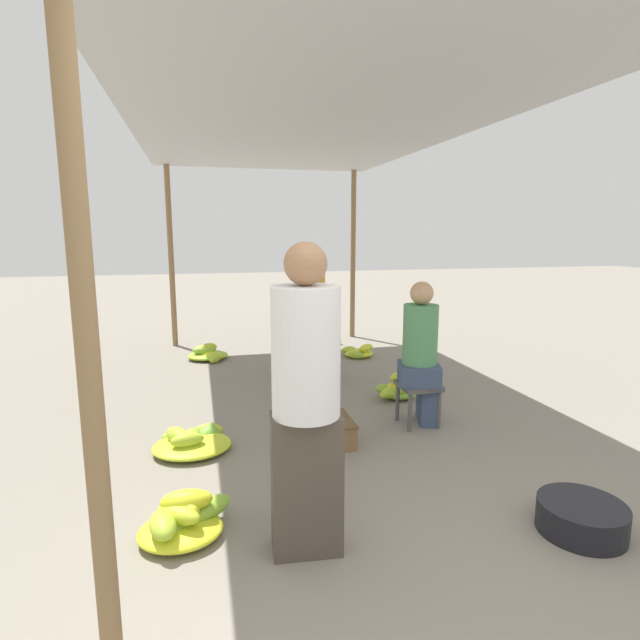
{
  "coord_description": "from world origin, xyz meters",
  "views": [
    {
      "loc": [
        -1.03,
        -1.47,
        1.69
      ],
      "look_at": [
        0.0,
        2.73,
        0.93
      ],
      "focal_mm": 28.0,
      "sensor_mm": 36.0,
      "label": 1
    }
  ],
  "objects_px": {
    "banana_pile_right_1": "(359,352)",
    "shopper_walking_mid": "(310,310)",
    "banana_pile_right_0": "(397,389)",
    "crate_near": "(325,431)",
    "stool": "(418,391)",
    "vendor_seated": "(421,352)",
    "banana_pile_right_2": "(321,340)",
    "banana_pile_left_1": "(193,441)",
    "basin_black": "(581,517)",
    "banana_pile_left_0": "(183,520)",
    "banana_pile_left_2": "(208,354)",
    "vendor_foreground": "(306,398)"
  },
  "relations": [
    {
      "from": "banana_pile_right_1",
      "to": "shopper_walking_mid",
      "type": "height_order",
      "value": "shopper_walking_mid"
    },
    {
      "from": "banana_pile_right_0",
      "to": "crate_near",
      "type": "xyz_separation_m",
      "value": [
        -1.01,
        -0.91,
        0.01
      ]
    },
    {
      "from": "stool",
      "to": "banana_pile_right_0",
      "type": "relative_size",
      "value": 0.82
    },
    {
      "from": "vendor_seated",
      "to": "banana_pile_right_2",
      "type": "bearing_deg",
      "value": 91.55
    },
    {
      "from": "banana_pile_left_1",
      "to": "basin_black",
      "type": "bearing_deg",
      "value": -37.49
    },
    {
      "from": "banana_pile_left_0",
      "to": "banana_pile_right_0",
      "type": "height_order",
      "value": "banana_pile_right_0"
    },
    {
      "from": "banana_pile_left_2",
      "to": "banana_pile_right_2",
      "type": "distance_m",
      "value": 1.76
    },
    {
      "from": "stool",
      "to": "banana_pile_left_1",
      "type": "bearing_deg",
      "value": -178.04
    },
    {
      "from": "stool",
      "to": "basin_black",
      "type": "height_order",
      "value": "stool"
    },
    {
      "from": "stool",
      "to": "vendor_seated",
      "type": "bearing_deg",
      "value": 15.69
    },
    {
      "from": "stool",
      "to": "banana_pile_left_0",
      "type": "height_order",
      "value": "stool"
    },
    {
      "from": "vendor_foreground",
      "to": "basin_black",
      "type": "relative_size",
      "value": 3.39
    },
    {
      "from": "basin_black",
      "to": "banana_pile_right_1",
      "type": "height_order",
      "value": "banana_pile_right_1"
    },
    {
      "from": "banana_pile_left_2",
      "to": "banana_pile_right_0",
      "type": "bearing_deg",
      "value": -48.26
    },
    {
      "from": "basin_black",
      "to": "banana_pile_right_1",
      "type": "xyz_separation_m",
      "value": [
        0.04,
        4.17,
        -0.02
      ]
    },
    {
      "from": "basin_black",
      "to": "banana_pile_left_2",
      "type": "relative_size",
      "value": 0.84
    },
    {
      "from": "banana_pile_right_1",
      "to": "banana_pile_right_2",
      "type": "xyz_separation_m",
      "value": [
        -0.33,
        0.83,
        0.01
      ]
    },
    {
      "from": "vendor_seated",
      "to": "banana_pile_right_1",
      "type": "bearing_deg",
      "value": 84.41
    },
    {
      "from": "vendor_foreground",
      "to": "shopper_walking_mid",
      "type": "bearing_deg",
      "value": 76.88
    },
    {
      "from": "stool",
      "to": "crate_near",
      "type": "bearing_deg",
      "value": -167.74
    },
    {
      "from": "stool",
      "to": "banana_pile_right_2",
      "type": "height_order",
      "value": "stool"
    },
    {
      "from": "banana_pile_left_1",
      "to": "banana_pile_right_2",
      "type": "xyz_separation_m",
      "value": [
        1.87,
        3.34,
        0.01
      ]
    },
    {
      "from": "banana_pile_left_0",
      "to": "banana_pile_left_1",
      "type": "relative_size",
      "value": 0.91
    },
    {
      "from": "basin_black",
      "to": "banana_pile_right_2",
      "type": "height_order",
      "value": "banana_pile_right_2"
    },
    {
      "from": "vendor_foreground",
      "to": "banana_pile_right_2",
      "type": "xyz_separation_m",
      "value": [
        1.27,
        4.79,
        -0.78
      ]
    },
    {
      "from": "crate_near",
      "to": "banana_pile_right_1",
      "type": "bearing_deg",
      "value": 66.28
    },
    {
      "from": "banana_pile_right_0",
      "to": "crate_near",
      "type": "bearing_deg",
      "value": -137.93
    },
    {
      "from": "banana_pile_left_0",
      "to": "banana_pile_left_2",
      "type": "distance_m",
      "value": 4.02
    },
    {
      "from": "banana_pile_left_1",
      "to": "vendor_seated",
      "type": "bearing_deg",
      "value": 2.08
    },
    {
      "from": "basin_black",
      "to": "banana_pile_left_1",
      "type": "distance_m",
      "value": 2.72
    },
    {
      "from": "stool",
      "to": "banana_pile_left_2",
      "type": "distance_m",
      "value": 3.31
    },
    {
      "from": "vendor_foreground",
      "to": "banana_pile_left_0",
      "type": "relative_size",
      "value": 2.94
    },
    {
      "from": "vendor_foreground",
      "to": "crate_near",
      "type": "bearing_deg",
      "value": 71.74
    },
    {
      "from": "basin_black",
      "to": "stool",
      "type": "bearing_deg",
      "value": 97.18
    },
    {
      "from": "shopper_walking_mid",
      "to": "stool",
      "type": "bearing_deg",
      "value": -68.72
    },
    {
      "from": "vendor_foreground",
      "to": "vendor_seated",
      "type": "height_order",
      "value": "vendor_foreground"
    },
    {
      "from": "banana_pile_left_2",
      "to": "banana_pile_right_0",
      "type": "xyz_separation_m",
      "value": [
        1.86,
        -2.08,
        0.02
      ]
    },
    {
      "from": "shopper_walking_mid",
      "to": "banana_pile_right_0",
      "type": "bearing_deg",
      "value": -50.55
    },
    {
      "from": "stool",
      "to": "vendor_seated",
      "type": "xyz_separation_m",
      "value": [
        0.02,
        0.0,
        0.35
      ]
    },
    {
      "from": "vendor_seated",
      "to": "shopper_walking_mid",
      "type": "bearing_deg",
      "value": 111.89
    },
    {
      "from": "banana_pile_left_0",
      "to": "banana_pile_right_0",
      "type": "xyz_separation_m",
      "value": [
        2.09,
        1.93,
        -0.0
      ]
    },
    {
      "from": "vendor_foreground",
      "to": "stool",
      "type": "xyz_separation_m",
      "value": [
        1.34,
        1.51,
        -0.55
      ]
    },
    {
      "from": "stool",
      "to": "banana_pile_left_1",
      "type": "height_order",
      "value": "stool"
    },
    {
      "from": "vendor_foreground",
      "to": "crate_near",
      "type": "xyz_separation_m",
      "value": [
        0.43,
        1.32,
        -0.75
      ]
    },
    {
      "from": "banana_pile_left_0",
      "to": "crate_near",
      "type": "xyz_separation_m",
      "value": [
        1.08,
        1.03,
        0.0
      ]
    },
    {
      "from": "banana_pile_left_1",
      "to": "banana_pile_right_1",
      "type": "xyz_separation_m",
      "value": [
        2.2,
        2.51,
        -0.0
      ]
    },
    {
      "from": "vendor_foreground",
      "to": "banana_pile_left_2",
      "type": "relative_size",
      "value": 2.85
    },
    {
      "from": "banana_pile_left_0",
      "to": "stool",
      "type": "bearing_deg",
      "value": 31.56
    },
    {
      "from": "basin_black",
      "to": "banana_pile_right_1",
      "type": "bearing_deg",
      "value": 89.47
    },
    {
      "from": "banana_pile_left_2",
      "to": "banana_pile_right_2",
      "type": "height_order",
      "value": "banana_pile_left_2"
    }
  ]
}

